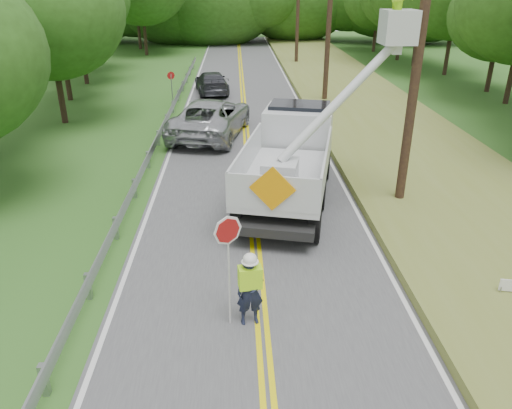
{
  "coord_description": "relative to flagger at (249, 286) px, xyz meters",
  "views": [
    {
      "loc": [
        -0.5,
        -5.92,
        7.02
      ],
      "look_at": [
        0.0,
        6.0,
        1.5
      ],
      "focal_mm": 34.26,
      "sensor_mm": 36.0,
      "label": 1
    }
  ],
  "objects": [
    {
      "name": "road",
      "position": [
        0.27,
        11.08,
        -0.96
      ],
      "size": [
        7.2,
        96.0,
        0.03
      ],
      "color": "#47484A",
      "rests_on": "ground"
    },
    {
      "name": "guardrail",
      "position": [
        -3.75,
        11.98,
        -0.42
      ],
      "size": [
        0.18,
        48.0,
        0.77
      ],
      "color": "gray",
      "rests_on": "ground"
    },
    {
      "name": "utility_poles",
      "position": [
        5.27,
        14.09,
        4.29
      ],
      "size": [
        1.6,
        43.3,
        10.0
      ],
      "color": "black",
      "rests_on": "ground"
    },
    {
      "name": "tall_grass_verge",
      "position": [
        7.37,
        11.08,
        -0.82
      ],
      "size": [
        7.0,
        96.0,
        0.3
      ],
      "primitive_type": "cube",
      "color": "olive",
      "rests_on": "ground"
    },
    {
      "name": "flagger",
      "position": [
        0.0,
        0.0,
        0.0
      ],
      "size": [
        1.06,
        0.47,
        2.67
      ],
      "color": "#191E33",
      "rests_on": "road"
    },
    {
      "name": "bucket_truck",
      "position": [
        1.99,
        7.68,
        0.69
      ],
      "size": [
        5.6,
        8.07,
        7.4
      ],
      "color": "black",
      "rests_on": "road"
    },
    {
      "name": "suv_silver",
      "position": [
        -1.45,
        14.52,
        -0.05
      ],
      "size": [
        4.3,
        6.96,
        1.8
      ],
      "primitive_type": "imported",
      "rotation": [
        0.0,
        0.0,
        2.93
      ],
      "color": "#AAACB1",
      "rests_on": "road"
    },
    {
      "name": "suv_darkgrey",
      "position": [
        -1.81,
        24.38,
        -0.25
      ],
      "size": [
        2.67,
        5.08,
        1.4
      ],
      "primitive_type": "imported",
      "rotation": [
        0.0,
        0.0,
        3.29
      ],
      "color": "#37383F",
      "rests_on": "road"
    },
    {
      "name": "stop_sign_permanent",
      "position": [
        -3.94,
        20.04,
        0.44
      ],
      "size": [
        0.43,
        0.22,
        2.19
      ],
      "color": "gray",
      "rests_on": "ground"
    },
    {
      "name": "yard_sign",
      "position": [
        6.12,
        0.49,
        -0.52
      ],
      "size": [
        0.44,
        0.12,
        0.64
      ],
      "color": "white",
      "rests_on": "ground"
    }
  ]
}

